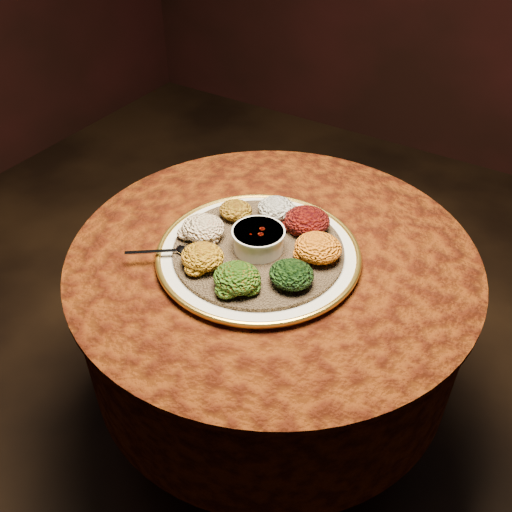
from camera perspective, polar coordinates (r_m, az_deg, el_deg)
The scene contains 13 objects.
table at distance 1.45m, azimuth 1.58°, elevation -5.14°, with size 0.96×0.96×0.73m.
platter at distance 1.31m, azimuth 0.24°, elevation 0.24°, with size 0.47×0.47×0.02m.
injera at distance 1.30m, azimuth 0.24°, elevation 0.60°, with size 0.39×0.39×0.01m, color brown.
stew_bowl at distance 1.28m, azimuth 0.24°, elevation 1.79°, with size 0.12×0.12×0.05m.
spoon at distance 1.29m, azimuth -7.56°, elevation 0.59°, with size 0.14×0.10×0.01m.
portion_ayib at distance 1.39m, azimuth 2.05°, elevation 4.80°, with size 0.09×0.09×0.04m, color beige.
portion_kitfo at distance 1.34m, azimuth 5.14°, elevation 3.55°, with size 0.11×0.10×0.05m, color black.
portion_tikil at distance 1.26m, azimuth 6.23°, elevation 0.84°, with size 0.11×0.10×0.05m, color #BB730F.
portion_gomen at distance 1.19m, azimuth 3.56°, elevation -1.86°, with size 0.10×0.09×0.05m, color black.
portion_mixveg at distance 1.18m, azimuth -1.91°, elevation -2.18°, with size 0.10×0.10×0.05m, color #B03D0B.
portion_kik at distance 1.24m, azimuth -5.38°, elevation -0.09°, with size 0.10×0.09×0.05m, color #BB8210.
portion_timatim at distance 1.32m, azimuth -5.30°, elevation 2.82°, with size 0.10×0.10×0.05m, color maroon.
portion_shiro at distance 1.38m, azimuth -2.06°, elevation 4.61°, with size 0.08×0.08×0.04m, color #896110.
Camera 1 is at (0.51, -0.89, 1.57)m, focal length 40.00 mm.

